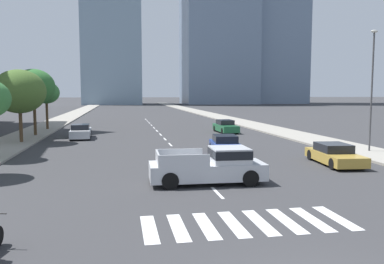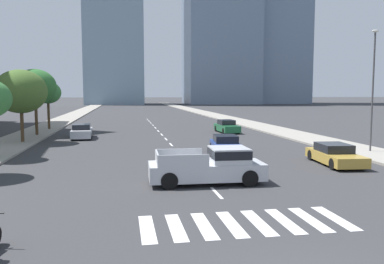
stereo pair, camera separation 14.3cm
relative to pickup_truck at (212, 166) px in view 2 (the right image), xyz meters
name	(u,v)px [view 2 (the right image)]	position (x,y,z in m)	size (l,w,h in m)	color
sidewalk_east	(295,135)	(12.74, 18.89, -0.74)	(4.00, 260.00, 0.15)	gray
sidewalk_west	(18,140)	(-13.16, 18.89, -0.74)	(4.00, 260.00, 0.15)	gray
crosswalk_near	(245,223)	(-0.21, -5.78, -0.81)	(6.75, 2.62, 0.01)	silver
lane_divider_center	(162,135)	(-0.21, 22.22, -0.81)	(0.14, 50.00, 0.01)	silver
pickup_truck	(212,166)	(0.00, 0.00, 0.00)	(5.38, 2.19, 1.67)	#B7BABF
sedan_green_0	(227,127)	(6.84, 23.10, -0.19)	(1.84, 4.62, 1.34)	#1E6038
sedan_blue_1	(226,146)	(2.87, 8.41, -0.21)	(2.18, 4.56, 1.30)	navy
sedan_silver_2	(82,132)	(-7.85, 20.12, -0.19)	(1.95, 4.59, 1.33)	#B7BABF
sedan_gold_3	(335,155)	(8.24, 3.57, -0.25)	(2.30, 4.88, 1.21)	#B28E38
street_lamp_east	(373,82)	(13.04, 7.26, 4.13)	(0.50, 0.24, 8.36)	#3F3F42
street_tree_third	(21,92)	(-12.36, 17.08, 3.51)	(4.25, 4.25, 5.99)	#4C3823
street_tree_fourth	(35,87)	(-12.36, 22.66, 3.99)	(3.99, 3.99, 6.36)	#4C3823
street_tree_fifth	(48,93)	(-12.36, 29.19, 3.42)	(2.90, 2.90, 5.34)	#4C3823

